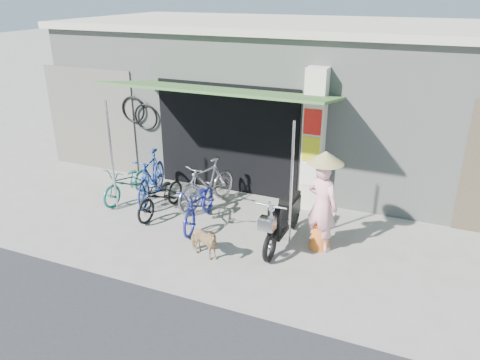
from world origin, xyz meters
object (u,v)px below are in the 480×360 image
at_px(bike_teal, 127,182).
at_px(bike_navy, 199,204).
at_px(moped, 284,219).
at_px(bike_blue, 151,177).
at_px(bike_black, 161,195).
at_px(nun, 322,202).
at_px(bike_silver, 207,184).
at_px(street_dog, 203,242).

relative_size(bike_teal, bike_navy, 0.92).
bearing_deg(bike_navy, moped, -9.25).
relative_size(bike_blue, bike_black, 1.15).
xyz_separation_m(bike_teal, bike_navy, (2.04, -0.45, 0.03)).
xyz_separation_m(bike_teal, nun, (4.49, -0.42, 0.52)).
height_order(bike_black, bike_silver, bike_silver).
bearing_deg(bike_black, street_dog, -33.88).
height_order(bike_silver, bike_navy, bike_silver).
xyz_separation_m(bike_silver, nun, (2.68, -0.78, 0.40)).
bearing_deg(moped, bike_blue, 169.51).
bearing_deg(nun, bike_blue, 14.11).
xyz_separation_m(bike_blue, moped, (3.32, -0.71, -0.05)).
bearing_deg(bike_black, bike_silver, 46.92).
distance_m(street_dog, moped, 1.56).
relative_size(bike_blue, moped, 0.95).
height_order(bike_blue, bike_navy, bike_blue).
relative_size(bike_navy, street_dog, 2.29).
bearing_deg(bike_silver, nun, 0.20).
distance_m(bike_navy, moped, 1.77).
bearing_deg(bike_navy, bike_teal, 159.43).
distance_m(bike_silver, moped, 2.18).
bearing_deg(moped, bike_black, 178.20).
distance_m(bike_silver, street_dog, 2.11).
height_order(bike_teal, bike_silver, bike_silver).
distance_m(bike_teal, bike_black, 1.13).
xyz_separation_m(bike_teal, street_dog, (2.68, -1.54, -0.10)).
xyz_separation_m(bike_teal, moped, (3.81, -0.49, 0.08)).
bearing_deg(bike_black, moped, 0.08).
bearing_deg(bike_blue, street_dog, -53.88).
xyz_separation_m(bike_navy, nun, (2.45, 0.03, 0.48)).
bearing_deg(moped, bike_teal, 174.28).
xyz_separation_m(bike_black, bike_silver, (0.73, 0.69, 0.11)).
xyz_separation_m(bike_silver, bike_navy, (0.24, -0.82, -0.09)).
relative_size(bike_black, nun, 0.83).
height_order(bike_black, street_dog, bike_black).
height_order(bike_teal, nun, nun).
height_order(moped, nun, nun).
relative_size(bike_blue, bike_silver, 1.03).
relative_size(bike_silver, street_dog, 2.39).
bearing_deg(nun, bike_navy, 23.97).
bearing_deg(street_dog, bike_black, 68.97).
height_order(bike_navy, street_dog, bike_navy).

